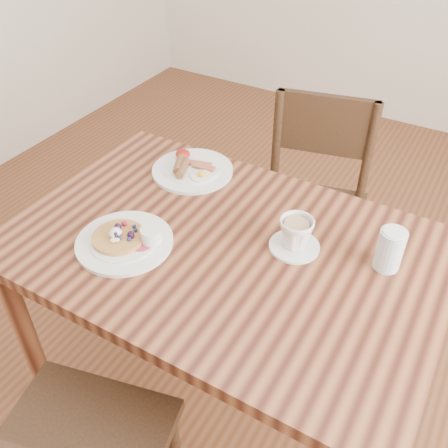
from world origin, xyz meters
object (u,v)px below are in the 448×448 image
at_px(chair_far, 311,201).
at_px(dining_table, 224,269).
at_px(water_glass, 390,250).
at_px(teacup_saucer, 296,235).
at_px(pancake_plate, 126,240).
at_px(breakfast_plate, 191,169).

bearing_deg(chair_far, dining_table, 75.07).
distance_m(dining_table, water_glass, 0.46).
relative_size(dining_table, teacup_saucer, 8.57).
distance_m(pancake_plate, teacup_saucer, 0.47).
bearing_deg(breakfast_plate, teacup_saucer, -21.16).
bearing_deg(chair_far, water_glass, 114.58).
bearing_deg(dining_table, breakfast_plate, 136.99).
xyz_separation_m(dining_table, breakfast_plate, (-0.28, 0.26, 0.11)).
height_order(chair_far, water_glass, chair_far).
xyz_separation_m(teacup_saucer, water_glass, (0.24, 0.05, 0.01)).
xyz_separation_m(chair_far, water_glass, (0.39, -0.51, 0.32)).
bearing_deg(teacup_saucer, dining_table, -154.51).
height_order(chair_far, pancake_plate, chair_far).
relative_size(breakfast_plate, water_glass, 2.31).
bearing_deg(pancake_plate, chair_far, 71.90).
distance_m(chair_far, breakfast_plate, 0.56).
bearing_deg(pancake_plate, dining_table, 30.51).
height_order(chair_far, teacup_saucer, chair_far).
bearing_deg(water_glass, dining_table, -161.62).
relative_size(breakfast_plate, teacup_saucer, 1.93).
bearing_deg(teacup_saucer, water_glass, 12.73).
xyz_separation_m(pancake_plate, breakfast_plate, (-0.04, 0.40, -0.00)).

